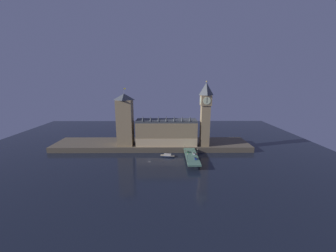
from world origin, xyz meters
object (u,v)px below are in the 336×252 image
clock_tower (205,112)px  car_northbound_lead (188,152)px  car_southbound_trail (194,154)px  street_lamp_far (185,147)px  pedestrian_mid_walk (197,154)px  boat_upstream (167,156)px  street_lamp_mid (197,151)px  pedestrian_far_rail (186,151)px  car_southbound_lead (196,158)px  street_lamp_near (188,157)px  victoria_tower (125,120)px

clock_tower → car_northbound_lead: (-19.87, -22.13, -36.19)m
car_southbound_trail → street_lamp_far: bearing=125.2°
pedestrian_mid_walk → boat_upstream: (-27.88, 10.08, -5.25)m
street_lamp_mid → street_lamp_far: (-10.79, 14.72, -0.36)m
car_southbound_trail → pedestrian_far_rail: 9.47m
car_southbound_lead → street_lamp_near: bearing=-144.9°
victoria_tower → street_lamp_far: victoria_tower is taller
car_southbound_trail → pedestrian_mid_walk: (2.50, -2.18, 0.20)m
clock_tower → pedestrian_mid_walk: clock_tower is taller
victoria_tower → street_lamp_mid: 85.36m
pedestrian_far_rail → car_southbound_lead: bearing=-67.9°
pedestrian_far_rail → street_lamp_near: size_ratio=0.24×
pedestrian_far_rail → boat_upstream: (-17.89, 2.13, -5.27)m
car_northbound_lead → street_lamp_far: street_lamp_far is taller
clock_tower → street_lamp_near: (-22.77, -45.86, -32.23)m
clock_tower → pedestrian_far_rail: (-22.37, -21.84, -35.90)m
pedestrian_mid_walk → boat_upstream: size_ratio=0.10×
car_southbound_trail → street_lamp_mid: bearing=-50.6°
street_lamp_mid → boat_upstream: street_lamp_mid is taller
pedestrian_far_rail → boat_upstream: pedestrian_far_rail is taller
car_southbound_lead → pedestrian_mid_walk: pedestrian_mid_walk is taller
pedestrian_mid_walk → street_lamp_far: bearing=127.8°
pedestrian_mid_walk → boat_upstream: pedestrian_mid_walk is taller
pedestrian_mid_walk → pedestrian_far_rail: 12.77m
street_lamp_mid → boat_upstream: size_ratio=0.41×
street_lamp_far → street_lamp_mid: bearing=-53.8°
victoria_tower → pedestrian_far_rail: victoria_tower is taller
victoria_tower → pedestrian_far_rail: (63.77, -25.38, -27.45)m
street_lamp_mid → street_lamp_near: bearing=-126.2°
boat_upstream → car_northbound_lead: bearing=-6.8°
boat_upstream → pedestrian_far_rail: bearing=-6.8°
car_southbound_trail → boat_upstream: bearing=162.7°
clock_tower → pedestrian_far_rail: size_ratio=40.00×
street_lamp_near → clock_tower: bearing=63.6°
street_lamp_mid → car_northbound_lead: bearing=131.2°
pedestrian_mid_walk → street_lamp_mid: 3.57m
clock_tower → street_lamp_near: clock_tower is taller
car_northbound_lead → street_lamp_far: (-2.90, 5.71, 3.20)m
pedestrian_mid_walk → street_lamp_far: street_lamp_far is taller
street_lamp_mid → pedestrian_far_rail: bearing=138.2°
victoria_tower → pedestrian_mid_walk: bearing=-24.3°
clock_tower → car_southbound_trail: clock_tower is taller
pedestrian_mid_walk → pedestrian_far_rail: size_ratio=0.98×
street_lamp_far → car_southbound_lead: bearing=-71.7°
car_northbound_lead → street_lamp_far: bearing=116.9°
pedestrian_mid_walk → car_northbound_lead: bearing=134.3°
victoria_tower → boat_upstream: 60.96m
car_northbound_lead → boat_upstream: car_northbound_lead is taller
pedestrian_mid_walk → pedestrian_far_rail: (-9.99, 7.96, 0.02)m
boat_upstream → car_southbound_lead: bearing=-39.1°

